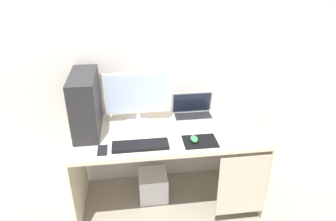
# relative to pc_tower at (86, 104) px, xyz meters

# --- Properties ---
(ground_plane) EXTENTS (8.00, 8.00, 0.00)m
(ground_plane) POSITION_rel_pc_tower_xyz_m (0.64, -0.09, -0.98)
(ground_plane) COLOR #9E9384
(wall_back) EXTENTS (4.00, 0.05, 2.60)m
(wall_back) POSITION_rel_pc_tower_xyz_m (0.64, 0.30, 0.32)
(wall_back) COLOR silver
(wall_back) RESTS_ON ground_plane
(desk) EXTENTS (1.53, 0.70, 0.74)m
(desk) POSITION_rel_pc_tower_xyz_m (0.65, -0.10, -0.38)
(desk) COLOR beige
(desk) RESTS_ON ground_plane
(pc_tower) EXTENTS (0.19, 0.48, 0.48)m
(pc_tower) POSITION_rel_pc_tower_xyz_m (0.00, 0.00, 0.00)
(pc_tower) COLOR #232326
(pc_tower) RESTS_ON desk
(monitor) EXTENTS (0.55, 0.19, 0.44)m
(monitor) POSITION_rel_pc_tower_xyz_m (0.41, 0.10, -0.01)
(monitor) COLOR silver
(monitor) RESTS_ON desk
(laptop) EXTENTS (0.36, 0.21, 0.21)m
(laptop) POSITION_rel_pc_tower_xyz_m (0.89, 0.12, -0.19)
(laptop) COLOR #9EA3A8
(laptop) RESTS_ON desk
(speaker) EXTENTS (0.07, 0.07, 0.18)m
(speaker) POSITION_rel_pc_tower_xyz_m (1.30, 0.15, -0.15)
(speaker) COLOR white
(speaker) RESTS_ON desk
(projector) EXTENTS (0.20, 0.14, 0.10)m
(projector) POSITION_rel_pc_tower_xyz_m (1.28, -0.01, -0.19)
(projector) COLOR white
(projector) RESTS_ON desk
(keyboard) EXTENTS (0.42, 0.14, 0.02)m
(keyboard) POSITION_rel_pc_tower_xyz_m (0.40, -0.30, -0.23)
(keyboard) COLOR black
(keyboard) RESTS_ON desk
(mousepad) EXTENTS (0.26, 0.20, 0.00)m
(mousepad) POSITION_rel_pc_tower_xyz_m (0.86, -0.29, -0.24)
(mousepad) COLOR black
(mousepad) RESTS_ON desk
(mouse_left) EXTENTS (0.06, 0.10, 0.03)m
(mouse_left) POSITION_rel_pc_tower_xyz_m (0.81, -0.28, -0.22)
(mouse_left) COLOR #338C4C
(mouse_left) RESTS_ON mousepad
(cell_phone) EXTENTS (0.07, 0.13, 0.01)m
(cell_phone) POSITION_rel_pc_tower_xyz_m (0.12, -0.32, -0.23)
(cell_phone) COLOR black
(cell_phone) RESTS_ON desk
(subwoofer) EXTENTS (0.25, 0.25, 0.25)m
(subwoofer) POSITION_rel_pc_tower_xyz_m (0.51, -0.03, -0.85)
(subwoofer) COLOR silver
(subwoofer) RESTS_ON ground_plane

